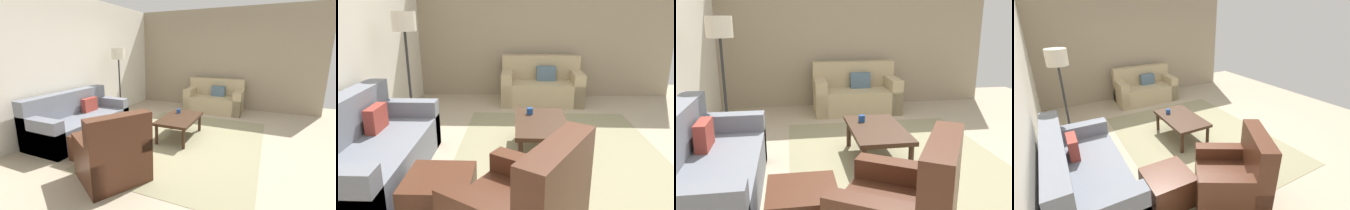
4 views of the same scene
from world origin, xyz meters
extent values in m
plane|color=tan|center=(0.00, 0.00, 0.00)|extent=(8.00, 8.00, 0.00)
cube|color=gray|center=(3.00, 0.00, 1.40)|extent=(0.12, 5.20, 2.80)
cube|color=gray|center=(0.00, 0.00, 0.00)|extent=(3.43, 2.57, 0.01)
cube|color=slate|center=(-0.56, 2.00, 0.21)|extent=(1.97, 0.89, 0.42)
cube|color=slate|center=(0.32, 2.00, 0.31)|extent=(0.20, 0.89, 0.62)
cube|color=#99382D|center=(-0.20, 2.11, 0.56)|extent=(0.36, 0.12, 0.28)
cube|color=tan|center=(2.38, 0.06, 0.21)|extent=(0.84, 1.52, 0.42)
cube|color=tan|center=(2.68, 0.06, 0.44)|extent=(0.24, 1.52, 0.88)
cube|color=tan|center=(2.38, 0.72, 0.31)|extent=(0.84, 0.20, 0.62)
cube|color=tan|center=(2.38, -0.59, 0.31)|extent=(0.84, 0.20, 0.62)
cube|color=slate|center=(2.46, -0.03, 0.56)|extent=(0.12, 0.36, 0.28)
cube|color=#4C2819|center=(-1.69, 0.28, 0.47)|extent=(0.79, 0.58, 0.95)
cube|color=#4C2819|center=(-1.26, 0.37, 0.30)|extent=(0.55, 0.77, 0.60)
cube|color=#4C2819|center=(-1.15, 1.18, 0.20)|extent=(0.56, 0.56, 0.40)
cylinder|color=#382316|center=(-0.30, -0.03, 0.18)|extent=(0.06, 0.06, 0.36)
cylinder|color=#382316|center=(0.68, -0.03, 0.18)|extent=(0.06, 0.06, 0.36)
cylinder|color=#382316|center=(-0.30, 0.49, 0.18)|extent=(0.06, 0.06, 0.36)
cylinder|color=#382316|center=(0.68, 0.49, 0.18)|extent=(0.06, 0.06, 0.36)
cube|color=#382316|center=(0.19, 0.23, 0.39)|extent=(1.10, 0.64, 0.05)
cylinder|color=#1E478C|center=(0.46, 0.36, 0.45)|extent=(0.08, 0.08, 0.08)
cylinder|color=black|center=(0.83, 2.07, 0.01)|extent=(0.28, 0.28, 0.03)
cylinder|color=#262626|center=(0.83, 2.07, 0.72)|extent=(0.04, 0.04, 1.45)
cylinder|color=beige|center=(0.83, 2.07, 1.58)|extent=(0.32, 0.32, 0.26)
camera|label=1|loc=(-3.78, -1.29, 1.70)|focal=24.45mm
camera|label=2|loc=(-3.40, 0.54, 1.71)|focal=32.93mm
camera|label=3|loc=(-3.64, 1.24, 1.72)|focal=36.96mm
camera|label=4|loc=(-3.28, 2.20, 2.23)|focal=25.25mm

